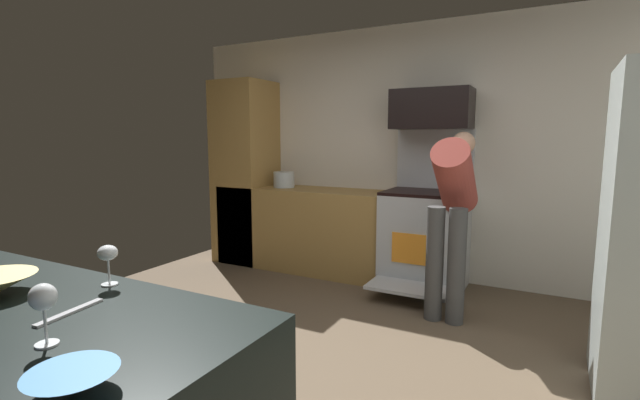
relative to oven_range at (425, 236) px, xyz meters
The scene contains 12 objects.
ground_plane 2.05m from the oven_range, 97.61° to the right, with size 5.20×4.80×0.02m, color brown.
wall_back 0.91m from the oven_range, 125.16° to the left, with size 5.20×0.12×2.60m, color beige.
lower_cabinet_run 1.16m from the oven_range, behind, with size 2.40×0.60×0.90m, color olive.
cabinet_column 2.23m from the oven_range, behind, with size 0.60×0.60×2.10m, color olive.
oven_range is the anchor object (origin of this frame).
microwave 1.22m from the oven_range, 90.00° to the left, with size 0.74×0.38×0.38m, color black.
person_cook 0.79m from the oven_range, 57.53° to the right, with size 0.31×0.74×1.51m.
mixing_bowl_large 3.70m from the oven_range, 87.07° to the right, with size 0.20×0.20×0.05m, color teal.
wine_glass_mid 3.60m from the oven_range, 91.50° to the right, with size 0.07×0.07×0.17m.
wine_glass_far 3.22m from the oven_range, 96.88° to the right, with size 0.07×0.07×0.16m.
knife_chef 3.43m from the oven_range, 94.21° to the right, with size 0.24×0.02×0.01m, color #B7BABF.
stock_pot 1.69m from the oven_range, behind, with size 0.24×0.24×0.18m, color silver.
Camera 1 is at (1.35, -2.25, 1.45)m, focal length 24.98 mm.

